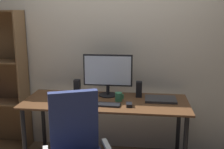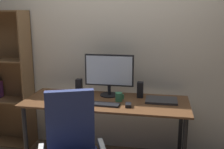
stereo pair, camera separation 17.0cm
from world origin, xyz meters
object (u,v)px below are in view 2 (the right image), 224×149
(coffee_mug, at_px, (119,97))
(keyboard, at_px, (105,104))
(desk, at_px, (106,108))
(speaker_right, at_px, (140,90))
(laptop, at_px, (161,100))
(monitor, at_px, (109,72))
(speaker_left, at_px, (79,87))
(bookshelf, at_px, (5,81))
(mouse, at_px, (128,105))

(coffee_mug, bearing_deg, keyboard, -128.04)
(desk, distance_m, speaker_right, 0.42)
(coffee_mug, xyz_separation_m, laptop, (0.43, 0.07, -0.03))
(monitor, distance_m, speaker_left, 0.38)
(laptop, xyz_separation_m, bookshelf, (-1.89, 0.24, 0.06))
(monitor, relative_size, mouse, 5.51)
(mouse, bearing_deg, desk, 144.52)
(monitor, bearing_deg, mouse, -51.81)
(speaker_right, bearing_deg, desk, -153.13)
(mouse, bearing_deg, laptop, 29.23)
(laptop, bearing_deg, speaker_left, 174.04)
(laptop, relative_size, bookshelf, 0.19)
(desk, distance_m, laptop, 0.58)
(laptop, distance_m, speaker_right, 0.25)
(desk, distance_m, keyboard, 0.17)
(coffee_mug, xyz_separation_m, speaker_right, (0.20, 0.16, 0.04))
(monitor, relative_size, coffee_mug, 5.90)
(desk, relative_size, bookshelf, 1.02)
(monitor, bearing_deg, speaker_right, -1.33)
(desk, xyz_separation_m, laptop, (0.56, 0.08, 0.10))
(speaker_left, relative_size, speaker_right, 1.00)
(mouse, relative_size, laptop, 0.30)
(keyboard, relative_size, bookshelf, 0.18)
(keyboard, bearing_deg, desk, 99.84)
(mouse, relative_size, bookshelf, 0.06)
(keyboard, bearing_deg, coffee_mug, 54.51)
(desk, relative_size, monitor, 3.20)
(desk, xyz_separation_m, monitor, (-0.00, 0.18, 0.34))
(monitor, distance_m, mouse, 0.47)
(bookshelf, bearing_deg, coffee_mug, -11.96)
(mouse, bearing_deg, monitor, 122.10)
(desk, relative_size, laptop, 5.29)
(desk, height_order, coffee_mug, coffee_mug)
(keyboard, bearing_deg, laptop, 24.90)
(laptop, bearing_deg, bookshelf, 172.63)
(laptop, xyz_separation_m, speaker_left, (-0.91, 0.09, 0.07))
(keyboard, xyz_separation_m, speaker_left, (-0.36, 0.31, 0.08))
(coffee_mug, height_order, laptop, coffee_mug)
(desk, relative_size, coffee_mug, 18.90)
(keyboard, relative_size, laptop, 0.91)
(desk, distance_m, speaker_left, 0.42)
(desk, xyz_separation_m, coffee_mug, (0.14, 0.01, 0.13))
(mouse, xyz_separation_m, laptop, (0.31, 0.22, -0.01))
(mouse, bearing_deg, coffee_mug, 121.84)
(desk, height_order, laptop, laptop)
(coffee_mug, height_order, speaker_right, speaker_right)
(speaker_left, relative_size, bookshelf, 0.10)
(desk, bearing_deg, speaker_right, 26.87)
(monitor, bearing_deg, keyboard, -86.51)
(keyboard, bearing_deg, bookshelf, 163.69)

